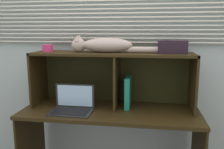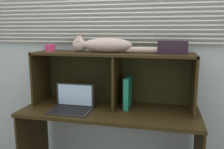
{
  "view_description": "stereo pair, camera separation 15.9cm",
  "coord_description": "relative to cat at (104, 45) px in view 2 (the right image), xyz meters",
  "views": [
    {
      "loc": [
        0.33,
        -1.8,
        1.47
      ],
      "look_at": [
        0.0,
        0.32,
        1.07
      ],
      "focal_mm": 38.32,
      "sensor_mm": 36.0,
      "label": 1
    },
    {
      "loc": [
        0.49,
        -1.77,
        1.47
      ],
      "look_at": [
        0.0,
        0.32,
        1.07
      ],
      "focal_mm": 38.32,
      "sensor_mm": 36.0,
      "label": 2
    }
  ],
  "objects": [
    {
      "name": "hutch_shelf_unit",
      "position": [
        0.08,
        0.04,
        -0.22
      ],
      "size": [
        1.45,
        0.37,
        0.5
      ],
      "color": "black",
      "rests_on": "desk"
    },
    {
      "name": "cat",
      "position": [
        0.0,
        0.0,
        0.0
      ],
      "size": [
        0.79,
        0.16,
        0.16
      ],
      "color": "#B9A097",
      "rests_on": "hutch_shelf_unit"
    },
    {
      "name": "storage_box",
      "position": [
        0.6,
        0.0,
        -0.01
      ],
      "size": [
        0.24,
        0.14,
        0.11
      ],
      "primitive_type": "cube",
      "color": "black",
      "rests_on": "hutch_shelf_unit"
    },
    {
      "name": "binder_upright",
      "position": [
        0.22,
        0.0,
        -0.42
      ],
      "size": [
        0.05,
        0.22,
        0.28
      ],
      "primitive_type": "cube",
      "color": "#1C8066",
      "rests_on": "desk"
    },
    {
      "name": "desk",
      "position": [
        0.07,
        -0.11,
        -0.71
      ],
      "size": [
        1.57,
        0.6,
        0.77
      ],
      "color": "black",
      "rests_on": "ground"
    },
    {
      "name": "laptop",
      "position": [
        -0.25,
        -0.19,
        -0.52
      ],
      "size": [
        0.36,
        0.25,
        0.22
      ],
      "color": "black",
      "rests_on": "desk"
    },
    {
      "name": "book_stack",
      "position": [
        -0.24,
        -0.0,
        -0.53
      ],
      "size": [
        0.17,
        0.21,
        0.07
      ],
      "color": "gray",
      "rests_on": "desk"
    },
    {
      "name": "back_panel_with_blinds",
      "position": [
        0.07,
        0.23,
        -0.08
      ],
      "size": [
        4.4,
        0.08,
        2.5
      ],
      "color": "#AEBCBE",
      "rests_on": "ground"
    },
    {
      "name": "small_basket",
      "position": [
        -0.53,
        0.0,
        -0.03
      ],
      "size": [
        0.1,
        0.1,
        0.06
      ],
      "primitive_type": "cylinder",
      "color": "#D5336C",
      "rests_on": "hutch_shelf_unit"
    }
  ]
}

